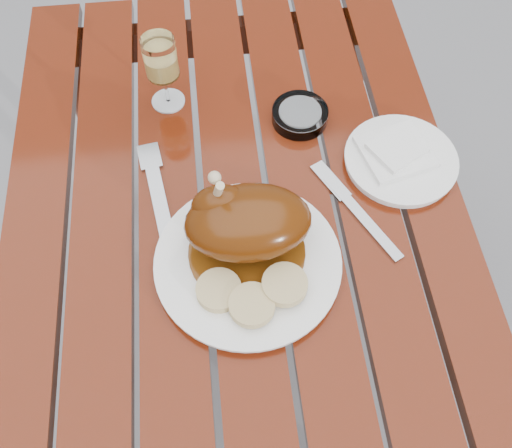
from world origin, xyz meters
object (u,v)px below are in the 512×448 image
Objects in this scene: wine_glass at (163,73)px; side_plate at (401,160)px; dinner_plate at (248,263)px; table at (241,304)px; ashtray at (300,115)px.

side_plate is (0.42, -0.20, -0.07)m from wine_glass.
table is at bearing 96.00° from dinner_plate.
wine_glass is 0.27m from ashtray.
dinner_plate is 1.99× the size of wine_glass.
table is 0.40m from dinner_plate.
ashtray is at bearing 143.66° from side_plate.
wine_glass reaches higher than side_plate.
dinner_plate is 1.48× the size of side_plate.
wine_glass reaches higher than ashtray.
side_plate is at bearing 30.90° from dinner_plate.
ashtray is (-0.17, 0.12, 0.01)m from side_plate.
wine_glass is at bearing 107.39° from dinner_plate.
side_plate is (0.30, 0.18, -0.00)m from dinner_plate.
wine_glass reaches higher than dinner_plate.
ashtray is at bearing 66.49° from dinner_plate.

